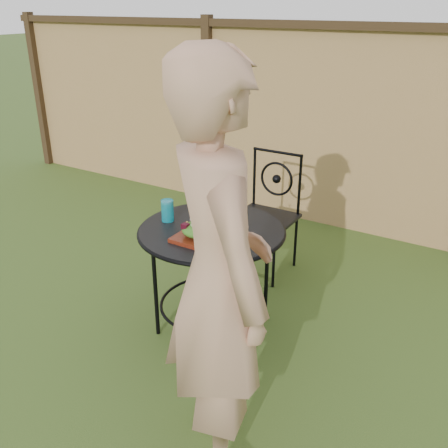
% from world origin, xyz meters
% --- Properties ---
extents(ground, '(60.00, 60.00, 0.00)m').
position_xyz_m(ground, '(0.00, 0.00, 0.00)').
color(ground, '#244215').
rests_on(ground, ground).
extents(fence, '(8.00, 0.12, 1.90)m').
position_xyz_m(fence, '(-0.00, 2.19, 0.95)').
color(fence, tan).
rests_on(fence, ground).
extents(patio_table, '(0.92, 0.92, 0.72)m').
position_xyz_m(patio_table, '(0.02, 0.17, 0.59)').
color(patio_table, black).
rests_on(patio_table, ground).
extents(patio_chair, '(0.46, 0.46, 0.95)m').
position_xyz_m(patio_chair, '(-0.06, 1.09, 0.50)').
color(patio_chair, black).
rests_on(patio_chair, ground).
extents(diner, '(0.82, 0.79, 1.89)m').
position_xyz_m(diner, '(0.60, -0.67, 0.95)').
color(diner, tan).
rests_on(diner, ground).
extents(salad_plate, '(0.27, 0.27, 0.02)m').
position_xyz_m(salad_plate, '(0.04, 0.00, 0.74)').
color(salad_plate, '#4D170B').
rests_on(salad_plate, patio_table).
extents(salad, '(0.21, 0.21, 0.08)m').
position_xyz_m(salad, '(0.04, 0.00, 0.79)').
color(salad, '#235614').
rests_on(salad, salad_plate).
extents(fork, '(0.01, 0.01, 0.18)m').
position_xyz_m(fork, '(0.05, 0.00, 0.92)').
color(fork, silver).
rests_on(fork, salad).
extents(drinking_glass, '(0.08, 0.08, 0.14)m').
position_xyz_m(drinking_glass, '(-0.28, 0.12, 0.79)').
color(drinking_glass, '#0D869C').
rests_on(drinking_glass, patio_table).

